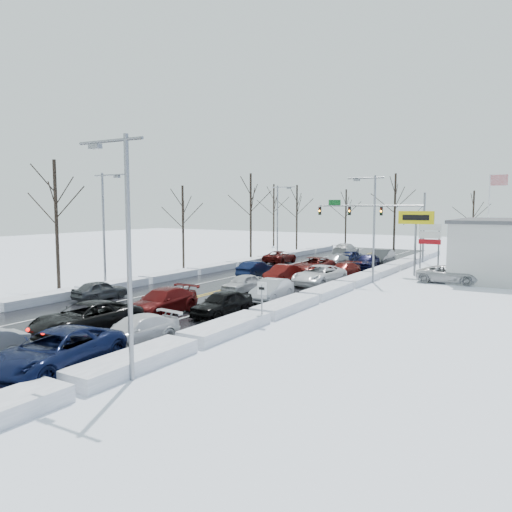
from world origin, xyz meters
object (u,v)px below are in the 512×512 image
Objects in this scene: traffic_signal_mast at (381,214)px; flagpole at (490,211)px; oncoming_car_0 at (255,277)px; tires_plus_sign at (416,222)px.

flagpole is (11.72, 2.01, 0.45)m from traffic_signal_mast.
traffic_signal_mast is 21.69m from oncoming_car_0.
tires_plus_sign is 15.66m from oncoming_car_0.
flagpole reaches higher than oncoming_car_0.
tires_plus_sign is (7.05, -12.00, -0.49)m from traffic_signal_mast.
tires_plus_sign is 1.36× the size of oncoming_car_0.
flagpole is at bearing -127.76° from oncoming_car_0.
traffic_signal_mast is at bearing -170.27° from flagpole.
tires_plus_sign is at bearing -108.44° from flagpole.
flagpole is (4.67, 14.01, 0.93)m from tires_plus_sign.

